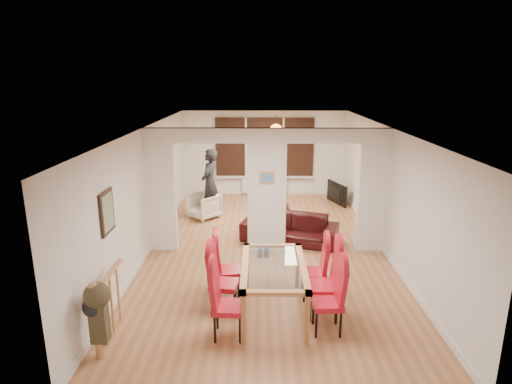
{
  "coord_description": "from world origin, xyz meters",
  "views": [
    {
      "loc": [
        -0.14,
        -8.57,
        3.59
      ],
      "look_at": [
        -0.23,
        0.6,
        1.11
      ],
      "focal_mm": 30.0,
      "sensor_mm": 36.0,
      "label": 1
    }
  ],
  "objects_px": {
    "armchair": "(203,206)",
    "person": "(210,183)",
    "dining_chair_la": "(228,302)",
    "coffee_table": "(272,209)",
    "dining_chair_rc": "(314,269)",
    "bowl": "(271,206)",
    "bottle": "(266,200)",
    "dining_table": "(274,289)",
    "dining_chair_lb": "(224,280)",
    "dining_chair_ra": "(328,298)",
    "television": "(333,193)",
    "dining_chair_lc": "(228,266)",
    "dining_chair_rb": "(322,281)",
    "sofa": "(290,228)"
  },
  "relations": [
    {
      "from": "sofa",
      "to": "bottle",
      "type": "bearing_deg",
      "value": 121.16
    },
    {
      "from": "dining_chair_lb",
      "to": "television",
      "type": "bearing_deg",
      "value": 74.03
    },
    {
      "from": "dining_table",
      "to": "bottle",
      "type": "relative_size",
      "value": 5.87
    },
    {
      "from": "dining_chair_ra",
      "to": "television",
      "type": "distance_m",
      "value": 6.61
    },
    {
      "from": "television",
      "to": "dining_chair_rb",
      "type": "bearing_deg",
      "value": 149.7
    },
    {
      "from": "dining_chair_la",
      "to": "dining_chair_lc",
      "type": "relative_size",
      "value": 1.01
    },
    {
      "from": "dining_chair_la",
      "to": "armchair",
      "type": "height_order",
      "value": "dining_chair_la"
    },
    {
      "from": "dining_chair_ra",
      "to": "sofa",
      "type": "relative_size",
      "value": 0.5
    },
    {
      "from": "television",
      "to": "bowl",
      "type": "xyz_separation_m",
      "value": [
        -1.83,
        -1.05,
        -0.07
      ]
    },
    {
      "from": "dining_chair_rb",
      "to": "dining_chair_la",
      "type": "bearing_deg",
      "value": -158.28
    },
    {
      "from": "armchair",
      "to": "coffee_table",
      "type": "xyz_separation_m",
      "value": [
        1.81,
        0.4,
        -0.22
      ]
    },
    {
      "from": "dining_chair_rc",
      "to": "bottle",
      "type": "bearing_deg",
      "value": 99.85
    },
    {
      "from": "dining_chair_ra",
      "to": "dining_table",
      "type": "bearing_deg",
      "value": 144.68
    },
    {
      "from": "dining_chair_lc",
      "to": "dining_chair_ra",
      "type": "distance_m",
      "value": 1.83
    },
    {
      "from": "dining_chair_la",
      "to": "bowl",
      "type": "height_order",
      "value": "dining_chair_la"
    },
    {
      "from": "dining_chair_rc",
      "to": "bowl",
      "type": "xyz_separation_m",
      "value": [
        -0.59,
        4.46,
        -0.28
      ]
    },
    {
      "from": "dining_table",
      "to": "dining_chair_la",
      "type": "height_order",
      "value": "dining_chair_la"
    },
    {
      "from": "sofa",
      "to": "dining_chair_la",
      "type": "bearing_deg",
      "value": -89.54
    },
    {
      "from": "dining_chair_rb",
      "to": "bottle",
      "type": "height_order",
      "value": "dining_chair_rb"
    },
    {
      "from": "dining_chair_lc",
      "to": "bottle",
      "type": "bearing_deg",
      "value": 71.53
    },
    {
      "from": "dining_chair_lc",
      "to": "armchair",
      "type": "distance_m",
      "value": 4.24
    },
    {
      "from": "dining_chair_lc",
      "to": "dining_table",
      "type": "bearing_deg",
      "value": -46.68
    },
    {
      "from": "sofa",
      "to": "coffee_table",
      "type": "distance_m",
      "value": 2.07
    },
    {
      "from": "television",
      "to": "bowl",
      "type": "height_order",
      "value": "television"
    },
    {
      "from": "dining_chair_lb",
      "to": "dining_chair_rc",
      "type": "height_order",
      "value": "dining_chair_lb"
    },
    {
      "from": "dining_chair_ra",
      "to": "television",
      "type": "height_order",
      "value": "dining_chair_ra"
    },
    {
      "from": "dining_chair_rb",
      "to": "coffee_table",
      "type": "xyz_separation_m",
      "value": [
        -0.62,
        5.15,
        -0.48
      ]
    },
    {
      "from": "dining_chair_ra",
      "to": "bowl",
      "type": "distance_m",
      "value": 5.5
    },
    {
      "from": "dining_table",
      "to": "dining_chair_rb",
      "type": "distance_m",
      "value": 0.76
    },
    {
      "from": "sofa",
      "to": "dining_chair_lc",
      "type": "bearing_deg",
      "value": -98.24
    },
    {
      "from": "dining_chair_lb",
      "to": "person",
      "type": "distance_m",
      "value": 4.79
    },
    {
      "from": "bottle",
      "to": "dining_table",
      "type": "bearing_deg",
      "value": -89.31
    },
    {
      "from": "dining_chair_ra",
      "to": "dining_chair_rc",
      "type": "bearing_deg",
      "value": 92.2
    },
    {
      "from": "dining_chair_rb",
      "to": "bottle",
      "type": "distance_m",
      "value": 5.28
    },
    {
      "from": "dining_table",
      "to": "armchair",
      "type": "xyz_separation_m",
      "value": [
        -1.69,
        4.67,
        -0.09
      ]
    },
    {
      "from": "dining_chair_la",
      "to": "person",
      "type": "bearing_deg",
      "value": 102.87
    },
    {
      "from": "dining_chair_rb",
      "to": "bowl",
      "type": "bearing_deg",
      "value": 97.52
    },
    {
      "from": "dining_table",
      "to": "dining_chair_la",
      "type": "xyz_separation_m",
      "value": [
        -0.66,
        -0.63,
        0.13
      ]
    },
    {
      "from": "dining_table",
      "to": "dining_chair_rb",
      "type": "bearing_deg",
      "value": -5.82
    },
    {
      "from": "dining_table",
      "to": "dining_chair_rc",
      "type": "distance_m",
      "value": 0.85
    },
    {
      "from": "armchair",
      "to": "bowl",
      "type": "xyz_separation_m",
      "value": [
        1.78,
        0.28,
        -0.09
      ]
    },
    {
      "from": "dining_chair_la",
      "to": "coffee_table",
      "type": "bearing_deg",
      "value": 86.1
    },
    {
      "from": "dining_chair_lb",
      "to": "dining_chair_lc",
      "type": "distance_m",
      "value": 0.48
    },
    {
      "from": "person",
      "to": "dining_chair_rc",
      "type": "bearing_deg",
      "value": 40.92
    },
    {
      "from": "dining_chair_rc",
      "to": "dining_chair_la",
      "type": "bearing_deg",
      "value": -139.11
    },
    {
      "from": "coffee_table",
      "to": "bottle",
      "type": "distance_m",
      "value": 0.32
    },
    {
      "from": "dining_chair_ra",
      "to": "sofa",
      "type": "xyz_separation_m",
      "value": [
        -0.3,
        3.54,
        -0.22
      ]
    },
    {
      "from": "armchair",
      "to": "person",
      "type": "bearing_deg",
      "value": 77.31
    },
    {
      "from": "armchair",
      "to": "bowl",
      "type": "relative_size",
      "value": 3.33
    },
    {
      "from": "dining_chair_rb",
      "to": "sofa",
      "type": "height_order",
      "value": "dining_chair_rb"
    }
  ]
}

